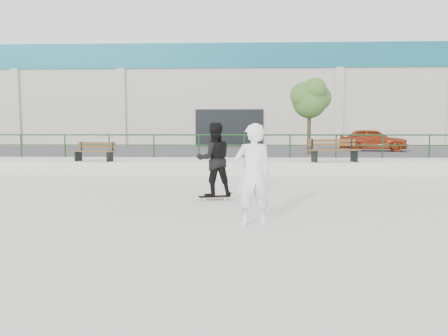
{
  "coord_description": "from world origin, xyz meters",
  "views": [
    {
      "loc": [
        0.84,
        -8.38,
        1.77
      ],
      "look_at": [
        0.44,
        2.0,
        0.83
      ],
      "focal_mm": 35.0,
      "sensor_mm": 36.0,
      "label": 1
    }
  ],
  "objects_px": {
    "bench_left": "(95,152)",
    "tree": "(310,98)",
    "seated_skater": "(253,175)",
    "skateboard": "(214,197)",
    "red_car": "(373,140)",
    "standing_skater": "(214,159)",
    "bench_right": "(334,150)"
  },
  "relations": [
    {
      "from": "bench_left",
      "to": "tree",
      "type": "height_order",
      "value": "tree"
    },
    {
      "from": "seated_skater",
      "to": "skateboard",
      "type": "bearing_deg",
      "value": -82.07
    },
    {
      "from": "bench_left",
      "to": "tree",
      "type": "distance_m",
      "value": 10.79
    },
    {
      "from": "red_car",
      "to": "seated_skater",
      "type": "distance_m",
      "value": 18.85
    },
    {
      "from": "bench_left",
      "to": "standing_skater",
      "type": "relative_size",
      "value": 0.94
    },
    {
      "from": "bench_left",
      "to": "standing_skater",
      "type": "xyz_separation_m",
      "value": [
        5.06,
        -6.07,
        0.13
      ]
    },
    {
      "from": "tree",
      "to": "seated_skater",
      "type": "relative_size",
      "value": 2.01
    },
    {
      "from": "standing_skater",
      "to": "red_car",
      "type": "bearing_deg",
      "value": -134.92
    },
    {
      "from": "bench_left",
      "to": "skateboard",
      "type": "xyz_separation_m",
      "value": [
        5.06,
        -6.07,
        -0.8
      ]
    },
    {
      "from": "red_car",
      "to": "skateboard",
      "type": "distance_m",
      "value": 16.73
    },
    {
      "from": "red_car",
      "to": "seated_skater",
      "type": "height_order",
      "value": "seated_skater"
    },
    {
      "from": "bench_left",
      "to": "standing_skater",
      "type": "height_order",
      "value": "standing_skater"
    },
    {
      "from": "red_car",
      "to": "skateboard",
      "type": "bearing_deg",
      "value": 162.69
    },
    {
      "from": "bench_left",
      "to": "skateboard",
      "type": "distance_m",
      "value": 7.94
    },
    {
      "from": "bench_left",
      "to": "skateboard",
      "type": "bearing_deg",
      "value": -38.2
    },
    {
      "from": "standing_skater",
      "to": "tree",
      "type": "bearing_deg",
      "value": -125.5
    },
    {
      "from": "skateboard",
      "to": "seated_skater",
      "type": "bearing_deg",
      "value": -87.09
    },
    {
      "from": "bench_right",
      "to": "standing_skater",
      "type": "bearing_deg",
      "value": -135.41
    },
    {
      "from": "seated_skater",
      "to": "bench_left",
      "type": "bearing_deg",
      "value": -65.74
    },
    {
      "from": "standing_skater",
      "to": "seated_skater",
      "type": "bearing_deg",
      "value": 91.95
    },
    {
      "from": "tree",
      "to": "standing_skater",
      "type": "distance_m",
      "value": 12.18
    },
    {
      "from": "bench_left",
      "to": "red_car",
      "type": "relative_size",
      "value": 0.45
    },
    {
      "from": "bench_left",
      "to": "bench_right",
      "type": "relative_size",
      "value": 0.86
    },
    {
      "from": "skateboard",
      "to": "standing_skater",
      "type": "distance_m",
      "value": 0.93
    },
    {
      "from": "seated_skater",
      "to": "standing_skater",
      "type": "bearing_deg",
      "value": -82.07
    },
    {
      "from": "bench_right",
      "to": "standing_skater",
      "type": "xyz_separation_m",
      "value": [
        -4.22,
        -6.08,
        0.07
      ]
    },
    {
      "from": "bench_left",
      "to": "red_car",
      "type": "bearing_deg",
      "value": 44.56
    },
    {
      "from": "seated_skater",
      "to": "red_car",
      "type": "bearing_deg",
      "value": -122.35
    },
    {
      "from": "bench_left",
      "to": "tree",
      "type": "bearing_deg",
      "value": 41.45
    },
    {
      "from": "bench_left",
      "to": "skateboard",
      "type": "relative_size",
      "value": 2.12
    },
    {
      "from": "bench_right",
      "to": "skateboard",
      "type": "distance_m",
      "value": 7.45
    },
    {
      "from": "bench_left",
      "to": "standing_skater",
      "type": "bearing_deg",
      "value": -38.2
    }
  ]
}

